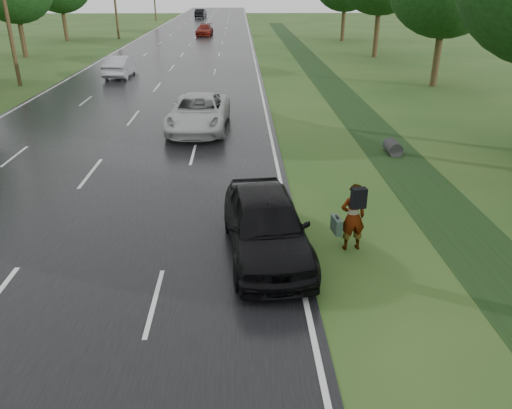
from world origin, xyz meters
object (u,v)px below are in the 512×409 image
(pedestrian, at_px, (352,216))
(white_pickup, at_px, (199,113))
(dark_sedan, at_px, (266,225))
(silver_sedan, at_px, (120,66))

(pedestrian, xyz_separation_m, white_pickup, (-4.69, 11.49, -0.11))
(white_pickup, distance_m, dark_sedan, 12.01)
(pedestrian, distance_m, white_pickup, 12.41)
(dark_sedan, height_order, silver_sedan, dark_sedan)
(pedestrian, xyz_separation_m, silver_sedan, (-11.37, 25.90, -0.15))
(pedestrian, relative_size, dark_sedan, 0.38)
(pedestrian, bearing_deg, dark_sedan, -1.01)
(white_pickup, relative_size, silver_sedan, 1.25)
(silver_sedan, bearing_deg, dark_sedan, 111.17)
(pedestrian, height_order, dark_sedan, pedestrian)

